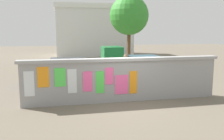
{
  "coord_description": "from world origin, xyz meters",
  "views": [
    {
      "loc": [
        -2.57,
        -9.58,
        2.87
      ],
      "look_at": [
        -0.1,
        1.69,
        1.03
      ],
      "focal_mm": 40.13,
      "sensor_mm": 36.0,
      "label": 1
    }
  ],
  "objects_px": {
    "motorcycle": "(161,77)",
    "tree_roadside": "(129,16)",
    "person_walking": "(126,66)",
    "auto_rickshaw_truck": "(127,61)",
    "car_parked": "(66,71)",
    "bicycle_near": "(130,85)"
  },
  "relations": [
    {
      "from": "bicycle_near",
      "to": "motorcycle",
      "type": "bearing_deg",
      "value": 27.97
    },
    {
      "from": "motorcycle",
      "to": "bicycle_near",
      "type": "bearing_deg",
      "value": -152.03
    },
    {
      "from": "car_parked",
      "to": "bicycle_near",
      "type": "distance_m",
      "value": 3.69
    },
    {
      "from": "motorcycle",
      "to": "tree_roadside",
      "type": "height_order",
      "value": "tree_roadside"
    },
    {
      "from": "bicycle_near",
      "to": "person_walking",
      "type": "relative_size",
      "value": 1.05
    },
    {
      "from": "auto_rickshaw_truck",
      "to": "tree_roadside",
      "type": "distance_m",
      "value": 6.17
    },
    {
      "from": "car_parked",
      "to": "tree_roadside",
      "type": "relative_size",
      "value": 0.68
    },
    {
      "from": "motorcycle",
      "to": "person_walking",
      "type": "xyz_separation_m",
      "value": [
        -1.71,
        0.67,
        0.52
      ]
    },
    {
      "from": "auto_rickshaw_truck",
      "to": "motorcycle",
      "type": "relative_size",
      "value": 1.91
    },
    {
      "from": "car_parked",
      "to": "auto_rickshaw_truck",
      "type": "bearing_deg",
      "value": 27.6
    },
    {
      "from": "tree_roadside",
      "to": "motorcycle",
      "type": "bearing_deg",
      "value": -94.82
    },
    {
      "from": "motorcycle",
      "to": "person_walking",
      "type": "height_order",
      "value": "person_walking"
    },
    {
      "from": "auto_rickshaw_truck",
      "to": "tree_roadside",
      "type": "height_order",
      "value": "tree_roadside"
    },
    {
      "from": "motorcycle",
      "to": "tree_roadside",
      "type": "bearing_deg",
      "value": 85.18
    },
    {
      "from": "tree_roadside",
      "to": "auto_rickshaw_truck",
      "type": "bearing_deg",
      "value": -107.13
    },
    {
      "from": "car_parked",
      "to": "person_walking",
      "type": "relative_size",
      "value": 2.4
    },
    {
      "from": "car_parked",
      "to": "bicycle_near",
      "type": "xyz_separation_m",
      "value": [
        2.81,
        -2.36,
        -0.37
      ]
    },
    {
      "from": "person_walking",
      "to": "motorcycle",
      "type": "bearing_deg",
      "value": -21.44
    },
    {
      "from": "tree_roadside",
      "to": "person_walking",
      "type": "bearing_deg",
      "value": -107.3
    },
    {
      "from": "person_walking",
      "to": "tree_roadside",
      "type": "distance_m",
      "value": 8.7
    },
    {
      "from": "auto_rickshaw_truck",
      "to": "car_parked",
      "type": "distance_m",
      "value": 4.44
    },
    {
      "from": "person_walking",
      "to": "tree_roadside",
      "type": "height_order",
      "value": "tree_roadside"
    }
  ]
}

